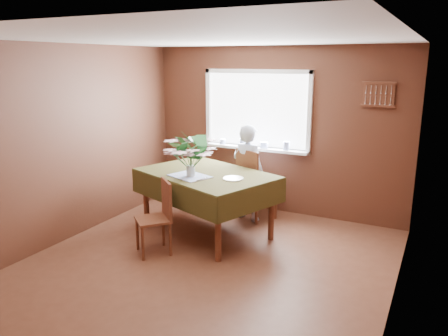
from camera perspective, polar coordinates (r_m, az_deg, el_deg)
The scene contains 15 objects.
floor at distance 5.08m, azimuth -2.89°, elevation -12.94°, with size 4.50×4.50×0.00m, color #542C1C.
ceiling at distance 4.54m, azimuth -3.29°, elevation 16.52°, with size 4.50×4.50×0.00m, color white.
wall_back at distance 6.66m, azimuth 6.69°, elevation 4.82°, with size 4.00×4.00×0.00m, color brown.
wall_front at distance 3.01m, azimuth -25.25°, elevation -7.76°, with size 4.00×4.00×0.00m, color brown.
wall_left at distance 5.89m, azimuth -20.19°, elevation 2.87°, with size 4.50×4.50×0.00m, color brown.
wall_right at distance 4.06m, azimuth 22.17°, elevation -2.01°, with size 4.50×4.50×0.00m, color brown.
window_assembly at distance 6.70m, azimuth 4.19°, elevation 5.89°, with size 1.72×0.20×1.22m.
spoon_rack at distance 6.20m, azimuth 19.53°, elevation 9.04°, with size 0.44×0.05×0.33m.
dining_table at distance 5.79m, azimuth -2.36°, elevation -1.62°, with size 2.05×1.71×0.86m.
chair_far at distance 6.35m, azimuth 3.80°, elevation -1.86°, with size 0.60×0.60×1.06m.
chair_near at distance 5.34m, azimuth -8.47°, elevation -5.91°, with size 0.54×0.54×0.90m.
seated_woman at distance 6.33m, azimuth 3.16°, elevation -0.59°, with size 0.52×0.34×1.42m, color white.
flower_bouquet at distance 5.51m, azimuth -4.42°, elevation 2.11°, with size 0.57×0.57×0.49m.
side_plate at distance 5.45m, azimuth 1.22°, elevation -1.37°, with size 0.26×0.26×0.01m, color white.
table_knife at distance 5.41m, azimuth -2.89°, elevation -1.47°, with size 0.02×0.20×0.00m, color silver.
Camera 1 is at (2.28, -3.92, 2.29)m, focal length 35.00 mm.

